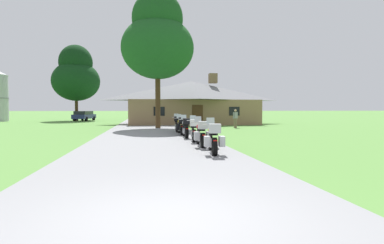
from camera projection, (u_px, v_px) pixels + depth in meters
name	position (u px, v px, depth m)	size (l,w,h in m)	color
ground_plane	(150.00, 130.00, 24.33)	(500.00, 500.00, 0.00)	#56893D
asphalt_driveway	(150.00, 132.00, 22.36)	(6.40, 80.00, 0.06)	gray
motorcycle_yellow_nearest_to_camera	(213.00, 139.00, 11.25)	(0.86, 2.08, 1.30)	black
motorcycle_red_second_in_row	(201.00, 134.00, 13.42)	(0.73, 2.08, 1.30)	black
motorcycle_silver_third_in_row	(194.00, 130.00, 15.66)	(0.71, 2.08, 1.30)	black
motorcycle_silver_fourth_in_row	(186.00, 128.00, 17.63)	(0.66, 2.08, 1.30)	black
motorcycle_yellow_fifth_in_row	(181.00, 126.00, 19.69)	(0.73, 2.08, 1.30)	black
motorcycle_black_farthest_in_row	(177.00, 124.00, 22.04)	(0.66, 2.08, 1.30)	black
stone_lodge	(192.00, 102.00, 35.03)	(14.62, 8.46, 5.77)	#896B4C
bystander_gray_shirt_near_lodge	(235.00, 118.00, 27.57)	(0.50, 0.36, 1.67)	#75664C
tree_left_far	(76.00, 76.00, 44.07)	(6.67, 6.67, 10.86)	#422D19
tree_by_lodge_front	(158.00, 39.00, 26.44)	(6.25, 6.25, 11.79)	#422D19
parked_navy_suv_far_left	(84.00, 115.00, 44.21)	(2.68, 4.86, 1.40)	navy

